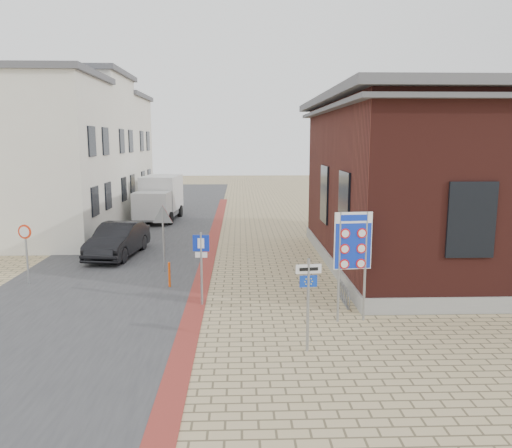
{
  "coord_description": "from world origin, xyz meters",
  "views": [
    {
      "loc": [
        -0.61,
        -12.87,
        5.04
      ],
      "look_at": [
        -0.06,
        4.04,
        2.2
      ],
      "focal_mm": 35.0,
      "sensor_mm": 36.0,
      "label": 1
    }
  ],
  "objects_px": {
    "sedan": "(118,240)",
    "parking_sign": "(201,257)",
    "border_sign": "(353,243)",
    "bollard": "(169,275)",
    "box_truck": "(159,198)",
    "essen_sign": "(308,291)"
  },
  "relations": [
    {
      "from": "bollard",
      "to": "parking_sign",
      "type": "bearing_deg",
      "value": -56.87
    },
    {
      "from": "sedan",
      "to": "bollard",
      "type": "distance_m",
      "value": 5.62
    },
    {
      "from": "sedan",
      "to": "parking_sign",
      "type": "height_order",
      "value": "parking_sign"
    },
    {
      "from": "parking_sign",
      "to": "bollard",
      "type": "xyz_separation_m",
      "value": [
        -1.27,
        1.94,
        -1.09
      ]
    },
    {
      "from": "border_sign",
      "to": "sedan",
      "type": "bearing_deg",
      "value": 130.35
    },
    {
      "from": "border_sign",
      "to": "essen_sign",
      "type": "xyz_separation_m",
      "value": [
        -1.5,
        -2.0,
        -0.74
      ]
    },
    {
      "from": "box_truck",
      "to": "bollard",
      "type": "relative_size",
      "value": 6.1
    },
    {
      "from": "border_sign",
      "to": "essen_sign",
      "type": "distance_m",
      "value": 2.61
    },
    {
      "from": "sedan",
      "to": "parking_sign",
      "type": "xyz_separation_m",
      "value": [
        4.17,
        -6.75,
        0.8
      ]
    },
    {
      "from": "essen_sign",
      "to": "bollard",
      "type": "bearing_deg",
      "value": 120.2
    },
    {
      "from": "border_sign",
      "to": "parking_sign",
      "type": "distance_m",
      "value": 4.61
    },
    {
      "from": "sedan",
      "to": "essen_sign",
      "type": "distance_m",
      "value": 12.42
    },
    {
      "from": "parking_sign",
      "to": "bollard",
      "type": "bearing_deg",
      "value": 128.64
    },
    {
      "from": "sedan",
      "to": "box_truck",
      "type": "relative_size",
      "value": 0.82
    },
    {
      "from": "sedan",
      "to": "border_sign",
      "type": "bearing_deg",
      "value": -37.22
    },
    {
      "from": "sedan",
      "to": "box_truck",
      "type": "bearing_deg",
      "value": 95.65
    },
    {
      "from": "sedan",
      "to": "parking_sign",
      "type": "bearing_deg",
      "value": -51.26
    },
    {
      "from": "essen_sign",
      "to": "parking_sign",
      "type": "bearing_deg",
      "value": 122.08
    },
    {
      "from": "sedan",
      "to": "box_truck",
      "type": "height_order",
      "value": "box_truck"
    },
    {
      "from": "essen_sign",
      "to": "bollard",
      "type": "distance_m",
      "value": 6.88
    },
    {
      "from": "sedan",
      "to": "border_sign",
      "type": "distance_m",
      "value": 11.92
    },
    {
      "from": "box_truck",
      "to": "bollard",
      "type": "bearing_deg",
      "value": -76.03
    }
  ]
}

